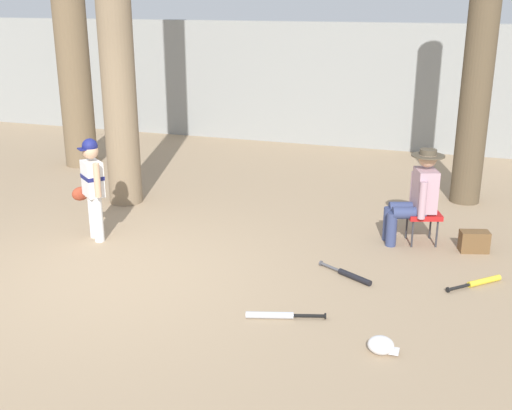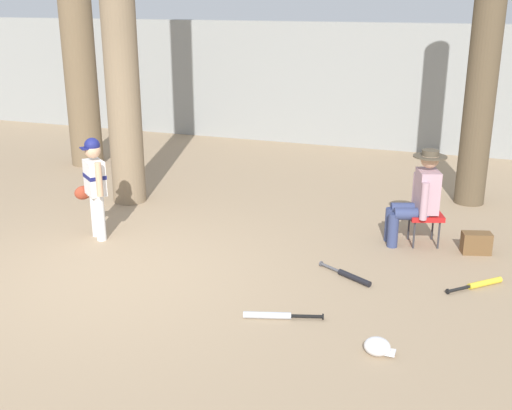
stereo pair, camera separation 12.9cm
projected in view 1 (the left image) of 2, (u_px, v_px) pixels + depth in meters
ground_plane at (112, 279)px, 6.92m from camera, size 60.00×60.00×0.00m
concrete_back_wall at (292, 83)px, 13.10m from camera, size 18.00×0.36×2.46m
tree_near_player at (113, 5)px, 8.63m from camera, size 0.72×0.72×6.39m
tree_behind_spectator at (478, 74)px, 8.94m from camera, size 0.60×0.60×4.37m
young_ballplayer at (92, 183)px, 7.83m from camera, size 0.59×0.41×1.31m
folding_stool at (423, 215)px, 7.82m from camera, size 0.51×0.51×0.41m
seated_spectator at (417, 194)px, 7.73m from camera, size 0.68×0.53×1.20m
handbag_beside_stool at (474, 241)px, 7.62m from camera, size 0.38×0.27×0.26m
tree_far_left at (72, 43)px, 10.94m from camera, size 0.77×0.77×5.07m
bat_black_composite at (351, 275)px, 6.92m from camera, size 0.66×0.42×0.07m
bat_aluminum_silver at (276, 315)px, 6.06m from camera, size 0.76×0.28×0.07m
bat_yellow_trainer at (480, 282)px, 6.76m from camera, size 0.56×0.55×0.07m
batting_helmet_white at (381, 345)px, 5.47m from camera, size 0.27×0.21×0.16m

